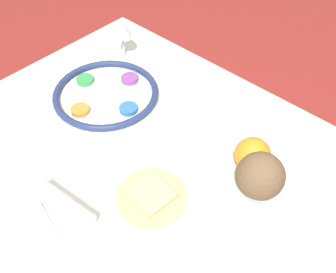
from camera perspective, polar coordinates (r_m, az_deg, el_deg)
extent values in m
cube|color=silver|center=(1.37, -3.08, -13.34)|extent=(1.13, 0.91, 0.77)
cylinder|color=silver|center=(1.23, -8.92, 5.72)|extent=(0.32, 0.32, 0.01)
torus|color=navy|center=(1.22, -9.00, 6.25)|extent=(0.32, 0.32, 0.02)
cylinder|color=#2D6BB7|center=(1.16, -5.75, 4.02)|extent=(0.05, 0.05, 0.01)
cylinder|color=#844299|center=(1.27, -5.58, 8.34)|extent=(0.05, 0.05, 0.01)
cylinder|color=#33934C|center=(1.29, -11.93, 8.04)|extent=(0.05, 0.05, 0.01)
cylinder|color=orange|center=(1.18, -12.63, 3.75)|extent=(0.05, 0.05, 0.01)
cylinder|color=silver|center=(1.40, -6.35, 11.64)|extent=(0.06, 0.06, 0.00)
cylinder|color=silver|center=(1.38, -6.48, 12.99)|extent=(0.01, 0.01, 0.08)
cone|color=silver|center=(1.34, -6.73, 15.42)|extent=(0.06, 0.06, 0.06)
cylinder|color=silver|center=(0.97, 11.50, -10.20)|extent=(0.12, 0.12, 0.01)
cylinder|color=silver|center=(0.94, 11.85, -8.91)|extent=(0.03, 0.03, 0.07)
cylinder|color=silver|center=(0.90, 12.32, -7.12)|extent=(0.17, 0.17, 0.03)
sphere|color=orange|center=(0.88, 12.18, -2.68)|extent=(0.08, 0.08, 0.08)
sphere|color=brown|center=(0.83, 13.26, -5.58)|extent=(0.10, 0.10, 0.10)
cylinder|color=tan|center=(0.97, -2.43, -8.74)|extent=(0.17, 0.17, 0.01)
cube|color=#D1B784|center=(0.96, -2.45, -8.40)|extent=(0.10, 0.10, 0.01)
cylinder|color=white|center=(0.96, -14.99, -9.60)|extent=(0.17, 0.07, 0.05)
cylinder|color=silver|center=(1.07, 11.22, -0.50)|extent=(0.07, 0.07, 0.06)
cube|color=silver|center=(0.98, -17.74, -10.94)|extent=(0.15, 0.06, 0.01)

